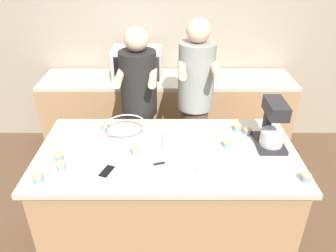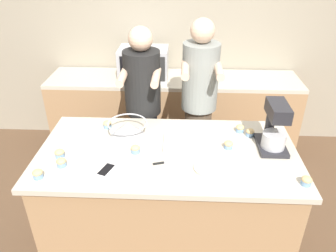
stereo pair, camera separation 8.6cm
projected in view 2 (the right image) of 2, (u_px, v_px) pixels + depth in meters
The scene contains 22 objects.
ground_plane at pixel (168, 237), 2.85m from camera, with size 16.00×16.00×0.00m, color brown.
back_wall at pixel (175, 31), 3.74m from camera, with size 10.00×0.06×2.70m.
island_counter at pixel (168, 197), 2.63m from camera, with size 1.90×0.97×0.91m.
back_counter at pixel (173, 114), 3.88m from camera, with size 2.80×0.60×0.91m.
person_left at pixel (143, 112), 3.00m from camera, with size 0.34×0.50×1.66m.
person_right at pixel (199, 110), 2.97m from camera, with size 0.33×0.50×1.72m.
stand_mixer at pixel (274, 129), 2.36m from camera, with size 0.20×0.30×0.37m.
mixing_bowl at pixel (128, 129), 2.52m from camera, with size 0.31×0.31×0.14m.
baking_tray at pixel (185, 141), 2.48m from camera, with size 0.32×0.27×0.04m.
microwave_oven at pixel (144, 63), 3.59m from camera, with size 0.53×0.38×0.33m.
cell_phone at pixel (106, 170), 2.19m from camera, with size 0.12×0.16×0.01m.
small_plate at pixel (207, 168), 2.20m from camera, with size 0.19×0.19×0.02m.
knife at pixel (166, 162), 2.27m from camera, with size 0.22×0.08×0.01m.
cupcake_0 at pixel (228, 145), 2.41m from camera, with size 0.07×0.07×0.06m.
cupcake_1 at pixel (60, 153), 2.31m from camera, with size 0.07×0.07×0.06m.
cupcake_2 at pixel (240, 129), 2.62m from camera, with size 0.07×0.07×0.06m.
cupcake_3 at pixel (107, 124), 2.68m from camera, with size 0.07×0.07×0.06m.
cupcake_4 at pixel (38, 174), 2.11m from camera, with size 0.07×0.07×0.06m.
cupcake_5 at pixel (306, 181), 2.05m from camera, with size 0.07×0.07×0.06m.
cupcake_6 at pixel (250, 132), 2.57m from camera, with size 0.07×0.07×0.06m.
cupcake_7 at pixel (135, 149), 2.36m from camera, with size 0.07×0.07×0.06m.
cupcake_8 at pixel (61, 162), 2.22m from camera, with size 0.07×0.07×0.06m.
Camera 2 is at (0.09, -1.99, 2.26)m, focal length 35.00 mm.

